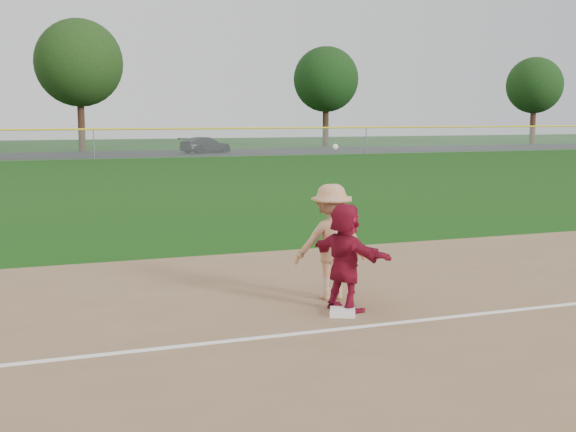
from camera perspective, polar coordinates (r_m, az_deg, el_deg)
name	(u,v)px	position (r m, az deg, el deg)	size (l,w,h in m)	color
ground	(322,315)	(10.87, 2.68, -7.85)	(160.00, 160.00, 0.00)	#13400C
foul_line	(344,329)	(10.16, 4.41, -8.86)	(60.00, 0.10, 0.01)	white
parking_asphalt	(88,155)	(55.89, -15.55, 4.69)	(120.00, 10.00, 0.01)	black
first_base	(343,312)	(10.83, 4.33, -7.58)	(0.37, 0.37, 0.08)	white
base_runner	(345,257)	(10.93, 4.53, -3.23)	(1.53, 0.49, 1.65)	maroon
car_right	(206,145)	(56.57, -6.52, 5.61)	(1.74, 4.28, 1.24)	black
first_base_play	(331,242)	(11.59, 3.43, -2.04)	(1.23, 0.84, 2.51)	#A9A9AB
outfield_fence	(93,130)	(49.84, -15.13, 6.59)	(110.00, 0.12, 110.00)	#999EA0
tree_2	(79,63)	(61.44, -16.19, 11.53)	(7.00, 7.00, 10.58)	#351F13
tree_3	(326,80)	(67.73, 3.02, 10.72)	(6.00, 6.00, 9.19)	#321E12
tree_4	(535,86)	(77.56, 18.90, 9.73)	(5.60, 5.60, 8.67)	#3D2416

